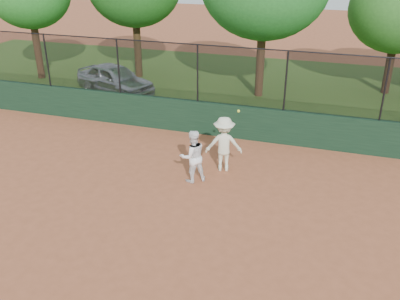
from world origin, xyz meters
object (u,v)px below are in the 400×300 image
(parked_car, at_px, (115,79))
(tree_3, at_px, (400,10))
(player_second, at_px, (193,156))
(player_main, at_px, (224,144))

(parked_car, relative_size, tree_3, 0.71)
(parked_car, height_order, player_second, player_second)
(player_second, relative_size, tree_3, 0.29)
(parked_car, relative_size, player_main, 1.91)
(parked_car, bearing_deg, player_second, -118.86)
(parked_car, height_order, tree_3, tree_3)
(parked_car, distance_m, tree_3, 12.62)
(parked_car, xyz_separation_m, tree_3, (11.66, 3.79, 2.97))
(tree_3, bearing_deg, player_second, -118.80)
(parked_car, distance_m, player_main, 8.73)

